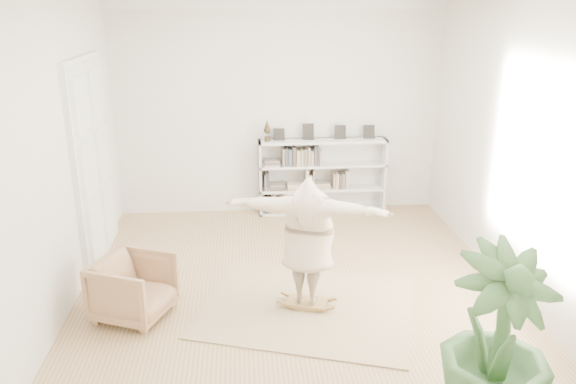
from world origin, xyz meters
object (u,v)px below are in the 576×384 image
(bookshelf, at_px, (322,177))
(armchair, at_px, (134,288))
(person, at_px, (308,238))
(houseplant, at_px, (497,342))
(rocker_board, at_px, (307,302))

(bookshelf, distance_m, armchair, 4.24)
(bookshelf, bearing_deg, person, -101.12)
(bookshelf, height_order, houseplant, houseplant)
(armchair, relative_size, person, 0.42)
(bookshelf, relative_size, houseplant, 1.32)
(person, xyz_separation_m, houseplant, (1.34, -2.11, -0.08))
(rocker_board, height_order, houseplant, houseplant)
(rocker_board, height_order, person, person)
(bookshelf, height_order, rocker_board, bookshelf)
(rocker_board, distance_m, person, 0.85)
(armchair, bearing_deg, person, -66.76)
(rocker_board, bearing_deg, bookshelf, 96.92)
(rocker_board, bearing_deg, armchair, -161.46)
(armchair, height_order, rocker_board, armchair)
(bookshelf, height_order, person, person)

